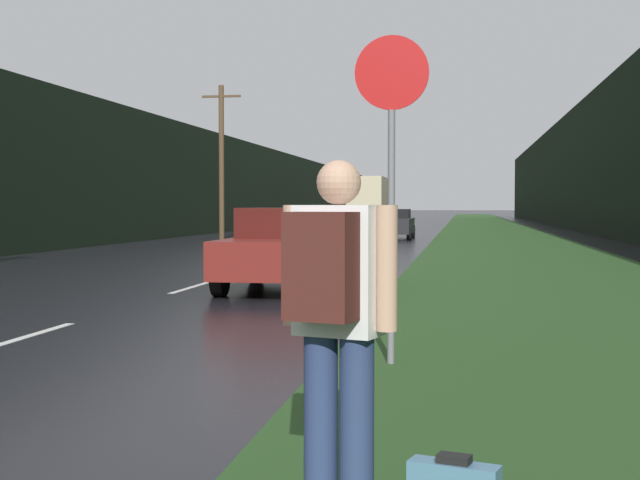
# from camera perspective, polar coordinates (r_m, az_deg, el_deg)

# --- Properties ---
(grass_verge) EXTENTS (6.00, 240.00, 0.02)m
(grass_verge) POSITION_cam_1_polar(r_m,az_deg,el_deg) (41.22, 11.48, 0.05)
(grass_verge) COLOR #26471E
(grass_verge) RESTS_ON ground_plane
(lane_stripe_b) EXTENTS (0.12, 3.00, 0.01)m
(lane_stripe_b) POSITION_cam_1_polar(r_m,az_deg,el_deg) (10.72, -19.07, -6.11)
(lane_stripe_b) COLOR silver
(lane_stripe_b) RESTS_ON ground_plane
(lane_stripe_c) EXTENTS (0.12, 3.00, 0.01)m
(lane_stripe_c) POSITION_cam_1_polar(r_m,az_deg,el_deg) (17.17, -7.93, -2.92)
(lane_stripe_c) COLOR silver
(lane_stripe_c) RESTS_ON ground_plane
(lane_stripe_d) EXTENTS (0.12, 3.00, 0.01)m
(lane_stripe_d) POSITION_cam_1_polar(r_m,az_deg,el_deg) (23.92, -2.99, -1.45)
(lane_stripe_d) COLOR silver
(lane_stripe_d) RESTS_ON ground_plane
(treeline_far_side) EXTENTS (2.00, 140.00, 5.64)m
(treeline_far_side) POSITION_cam_1_polar(r_m,az_deg,el_deg) (53.25, -6.88, 3.59)
(treeline_far_side) COLOR black
(treeline_far_side) RESTS_ON ground_plane
(treeline_near_side) EXTENTS (2.00, 140.00, 7.62)m
(treeline_near_side) POSITION_cam_1_polar(r_m,az_deg,el_deg) (51.78, 17.74, 4.63)
(treeline_near_side) COLOR black
(treeline_near_side) RESTS_ON ground_plane
(utility_pole_far) EXTENTS (1.80, 0.24, 7.01)m
(utility_pole_far) POSITION_cam_1_polar(r_m,az_deg,el_deg) (41.07, -6.32, 5.14)
(utility_pole_far) COLOR #4C3823
(utility_pole_far) RESTS_ON ground_plane
(stop_sign) EXTENTS (0.71, 0.07, 3.15)m
(stop_sign) POSITION_cam_1_polar(r_m,az_deg,el_deg) (8.51, 4.60, 4.92)
(stop_sign) COLOR slate
(stop_sign) RESTS_ON ground_plane
(hitchhiker_with_backpack) EXTENTS (0.59, 0.50, 1.76)m
(hitchhiker_with_backpack) POSITION_cam_1_polar(r_m,az_deg,el_deg) (4.38, 1.00, -4.67)
(hitchhiker_with_backpack) COLOR navy
(hitchhiker_with_backpack) RESTS_ON ground_plane
(car_passing_near) EXTENTS (1.93, 4.22, 1.49)m
(car_passing_near) POSITION_cam_1_polar(r_m,az_deg,el_deg) (16.20, -2.19, -0.55)
(car_passing_near) COLOR maroon
(car_passing_near) RESTS_ON ground_plane
(car_passing_far) EXTENTS (1.82, 4.50, 1.38)m
(car_passing_far) POSITION_cam_1_polar(r_m,az_deg,el_deg) (40.91, 4.71, 1.04)
(car_passing_far) COLOR black
(car_passing_far) RESTS_ON ground_plane
(delivery_truck) EXTENTS (2.64, 7.98, 3.59)m
(delivery_truck) POSITION_cam_1_polar(r_m,az_deg,el_deg) (65.58, 3.17, 2.52)
(delivery_truck) COLOR #6E684F
(delivery_truck) RESTS_ON ground_plane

